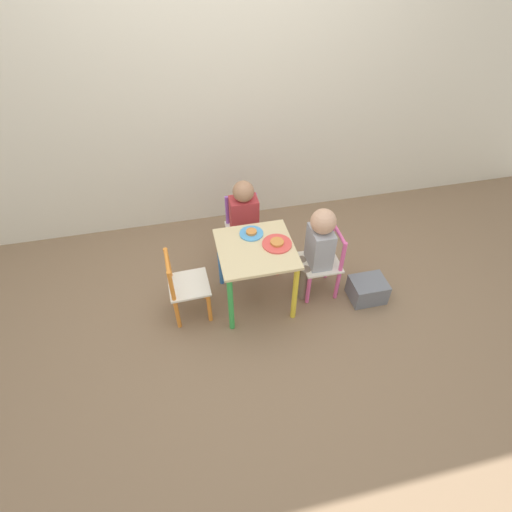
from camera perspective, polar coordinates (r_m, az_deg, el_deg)
name	(u,v)px	position (r m, az deg, el deg)	size (l,w,h in m)	color
ground_plane	(256,298)	(2.89, 0.00, -6.09)	(6.00, 6.00, 0.00)	#7F664C
house_wall	(222,61)	(3.08, -4.88, 26.06)	(6.00, 0.06, 2.60)	beige
kids_table	(256,258)	(2.61, 0.00, -0.31)	(0.49, 0.49, 0.49)	beige
chair_purple	(243,230)	(3.06, -1.81, 3.73)	(0.27, 0.27, 0.52)	silver
chair_pink	(323,263)	(2.82, 9.57, -1.06)	(0.26, 0.26, 0.52)	silver
chair_orange	(186,287)	(2.66, -10.04, -4.39)	(0.27, 0.27, 0.52)	silver
child_back	(244,218)	(2.91, -1.66, 5.49)	(0.20, 0.21, 0.71)	#7A6B5B
child_right	(317,245)	(2.68, 8.77, 1.50)	(0.22, 0.20, 0.71)	#7A6B5B
plate_back	(251,233)	(2.64, -0.66, 3.31)	(0.16, 0.16, 0.03)	#4C9EE0
plate_right	(277,243)	(2.56, 3.01, 1.82)	(0.19, 0.19, 0.03)	#E54C47
storage_bin	(367,290)	(2.95, 15.64, -4.64)	(0.24, 0.20, 0.16)	slate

